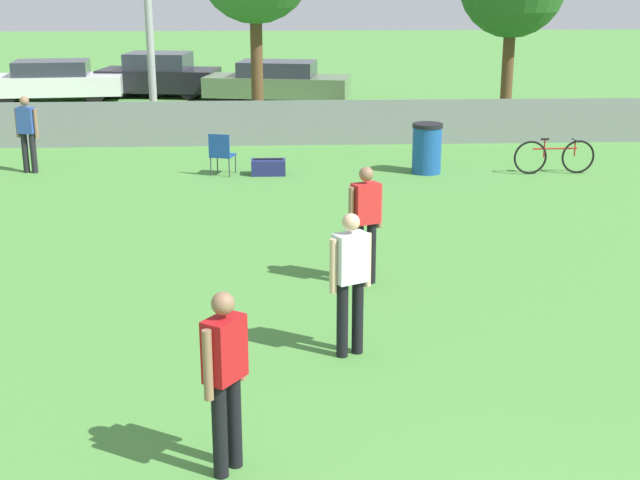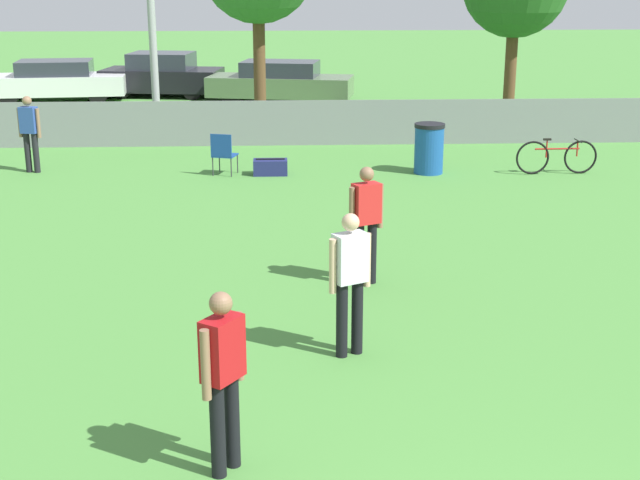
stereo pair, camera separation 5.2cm
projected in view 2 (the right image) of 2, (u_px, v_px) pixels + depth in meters
fence_backline at (348, 123)px, 21.77m from camera, size 21.53×0.07×1.21m
player_receiver_white at (350, 276)px, 9.75m from camera, size 0.47×0.36×1.65m
player_defender_red at (223, 372)px, 7.44m from camera, size 0.39×0.44×1.65m
player_thrower_red at (366, 218)px, 12.00m from camera, size 0.48×0.35×1.65m
spectator_in_blue at (30, 130)px, 18.71m from camera, size 0.49×0.30×1.62m
folding_chair_sideline at (223, 152)px, 18.55m from camera, size 0.56×0.56×0.89m
bicycle_sideline at (557, 157)px, 18.72m from camera, size 1.74×0.44×0.76m
trash_bin at (429, 148)px, 18.75m from camera, size 0.64×0.64×1.06m
gear_bag_sideline at (270, 167)px, 18.71m from camera, size 0.71×0.39×0.35m
parked_car_white at (56, 81)px, 29.00m from camera, size 4.60×2.14×1.31m
parked_car_dark at (162, 75)px, 30.10m from camera, size 4.15×2.40×1.45m
parked_car_olive at (280, 82)px, 28.52m from camera, size 4.81×2.56×1.33m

